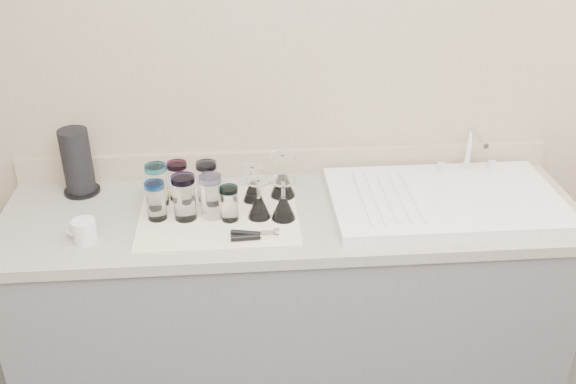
{
  "coord_description": "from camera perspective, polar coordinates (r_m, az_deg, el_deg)",
  "views": [
    {
      "loc": [
        -0.17,
        -0.76,
        2.05
      ],
      "look_at": [
        -0.02,
        1.15,
        1.0
      ],
      "focal_mm": 40.0,
      "sensor_mm": 36.0,
      "label": 1
    }
  ],
  "objects": [
    {
      "name": "tumbler_extra",
      "position": [
        2.19,
        -5.24,
        -1.01
      ],
      "size": [
        0.06,
        0.06,
        0.13
      ],
      "color": "white",
      "rests_on": "dish_towel"
    },
    {
      "name": "paper_towel_roll",
      "position": [
        2.46,
        -18.22,
        2.5
      ],
      "size": [
        0.13,
        0.13,
        0.25
      ],
      "color": "black",
      "rests_on": "counter_unit"
    },
    {
      "name": "goblet_front_right",
      "position": [
        2.19,
        -0.41,
        -1.18
      ],
      "size": [
        0.08,
        0.08,
        0.15
      ],
      "color": "white",
      "rests_on": "dish_towel"
    },
    {
      "name": "tumbler_lavender",
      "position": [
        2.21,
        -6.85,
        -0.36
      ],
      "size": [
        0.08,
        0.08,
        0.15
      ],
      "color": "white",
      "rests_on": "dish_towel"
    },
    {
      "name": "tumbler_cyan",
      "position": [
        2.34,
        -9.75,
        1.01
      ],
      "size": [
        0.07,
        0.07,
        0.14
      ],
      "color": "white",
      "rests_on": "dish_towel"
    },
    {
      "name": "dish_towel",
      "position": [
        2.25,
        -6.18,
        -2.18
      ],
      "size": [
        0.55,
        0.42,
        0.01
      ],
      "primitive_type": "cube",
      "color": "white",
      "rests_on": "counter_unit"
    },
    {
      "name": "goblet_back_left",
      "position": [
        2.31,
        -3.15,
        0.29
      ],
      "size": [
        0.07,
        0.07,
        0.13
      ],
      "color": "white",
      "rests_on": "dish_towel"
    },
    {
      "name": "counter_unit",
      "position": [
        2.54,
        0.4,
        -10.35
      ],
      "size": [
        2.06,
        0.62,
        0.9
      ],
      "color": "slate",
      "rests_on": "ground"
    },
    {
      "name": "tumbler_magenta",
      "position": [
        2.23,
        -11.65,
        -0.74
      ],
      "size": [
        0.07,
        0.07,
        0.14
      ],
      "color": "white",
      "rests_on": "dish_towel"
    },
    {
      "name": "tumbler_teal",
      "position": [
        2.31,
        -11.55,
        0.65
      ],
      "size": [
        0.08,
        0.08,
        0.15
      ],
      "color": "white",
      "rests_on": "dish_towel"
    },
    {
      "name": "room_envelope",
      "position": [
        0.93,
        6.94,
        -3.95
      ],
      "size": [
        3.54,
        3.5,
        2.52
      ],
      "color": "#59585E",
      "rests_on": "ground"
    },
    {
      "name": "white_mug",
      "position": [
        2.19,
        -17.69,
        -3.32
      ],
      "size": [
        0.12,
        0.1,
        0.08
      ],
      "color": "silver",
      "rests_on": "counter_unit"
    },
    {
      "name": "goblet_front_left",
      "position": [
        2.2,
        -2.6,
        -1.12
      ],
      "size": [
        0.08,
        0.08,
        0.14
      ],
      "color": "white",
      "rests_on": "dish_towel"
    },
    {
      "name": "tumbler_purple",
      "position": [
        2.31,
        -7.2,
        0.94
      ],
      "size": [
        0.07,
        0.07,
        0.15
      ],
      "color": "white",
      "rests_on": "dish_towel"
    },
    {
      "name": "can_opener",
      "position": [
        2.11,
        -2.93,
        -3.87
      ],
      "size": [
        0.16,
        0.06,
        0.02
      ],
      "color": "silver",
      "rests_on": "dish_towel"
    },
    {
      "name": "goblet_back_right",
      "position": [
        2.33,
        -0.48,
        0.91
      ],
      "size": [
        0.09,
        0.09,
        0.16
      ],
      "color": "white",
      "rests_on": "dish_towel"
    },
    {
      "name": "sink_unit",
      "position": [
        2.38,
        13.79,
        -0.57
      ],
      "size": [
        0.82,
        0.5,
        0.22
      ],
      "color": "white",
      "rests_on": "counter_unit"
    },
    {
      "name": "tumbler_blue",
      "position": [
        2.21,
        -9.21,
        -0.46
      ],
      "size": [
        0.08,
        0.08,
        0.16
      ],
      "color": "white",
      "rests_on": "dish_towel"
    }
  ]
}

